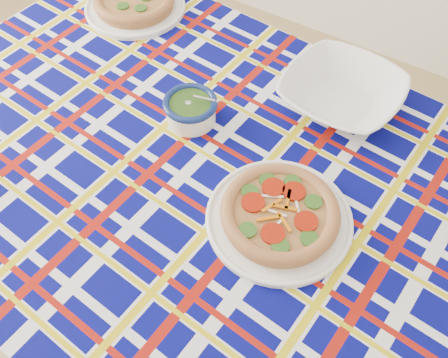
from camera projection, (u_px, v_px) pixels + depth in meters
The scene contains 7 objects.
floor at pixel (93, 343), 1.74m from camera, with size 4.00×4.00×0.00m, color #A08452.
dining_table at pixel (217, 199), 1.22m from camera, with size 1.81×1.22×0.81m.
tablecloth at pixel (217, 193), 1.20m from camera, with size 1.76×1.11×0.11m, color #05075E, non-canonical shape.
main_focaccia_plate at pixel (280, 213), 1.06m from camera, with size 0.33×0.33×0.06m, color #9F6A38, non-canonical shape.
pesto_bowl at pixel (191, 108), 1.23m from camera, with size 0.14×0.14×0.08m, color #1A370F, non-canonical shape.
serving_bowl at pixel (341, 93), 1.27m from camera, with size 0.30×0.30×0.07m, color white.
second_focaccia_plate at pixel (134, 1), 1.52m from camera, with size 0.32×0.32×0.06m, color #9F6A38, non-canonical shape.
Camera 1 is at (0.69, -0.25, 1.74)m, focal length 40.00 mm.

